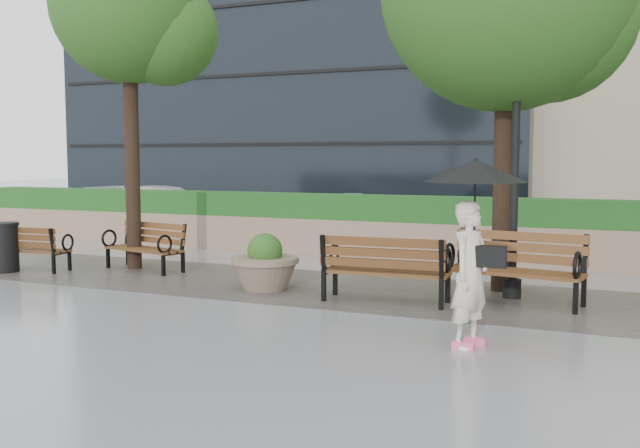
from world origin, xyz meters
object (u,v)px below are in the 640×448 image
at_px(bench_1, 145,257).
at_px(car_right, 361,217).
at_px(pedestrian, 473,234).
at_px(bench_0, 29,257).
at_px(bench_3, 514,283).
at_px(bench_2, 385,283).
at_px(car_left, 167,209).
at_px(planter_left, 265,268).
at_px(trash_bin, 5,249).
at_px(lamppost, 515,180).

relative_size(bench_1, car_right, 0.50).
bearing_deg(pedestrian, car_right, 46.17).
xyz_separation_m(bench_0, bench_3, (9.07, 0.47, 0.06)).
bearing_deg(bench_2, car_left, -41.54).
distance_m(bench_0, bench_1, 2.24).
height_order(bench_2, car_right, car_right).
distance_m(bench_0, planter_left, 5.14).
height_order(bench_3, pedestrian, pedestrian).
height_order(bench_0, car_right, car_right).
bearing_deg(bench_2, trash_bin, -1.83).
distance_m(trash_bin, lamppost, 9.40).
bearing_deg(trash_bin, lamppost, 7.82).
relative_size(planter_left, car_left, 0.24).
bearing_deg(bench_2, bench_0, -4.56).
bearing_deg(car_left, planter_left, -139.09).
relative_size(lamppost, car_left, 0.89).
relative_size(bench_1, planter_left, 1.62).
bearing_deg(bench_3, bench_1, -175.39).
bearing_deg(bench_0, trash_bin, 51.49).
distance_m(bench_3, car_right, 8.67).
relative_size(planter_left, pedestrian, 0.52).
relative_size(bench_3, lamppost, 0.50).
bearing_deg(car_right, bench_1, 151.62).
bearing_deg(bench_3, car_right, 133.30).
height_order(bench_0, bench_3, bench_3).
bearing_deg(bench_3, lamppost, 110.37).
relative_size(bench_3, planter_left, 1.84).
height_order(bench_3, planter_left, bench_3).
bearing_deg(trash_bin, planter_left, 3.85).
relative_size(bench_2, bench_3, 0.93).
distance_m(bench_3, car_left, 12.80).
height_order(bench_0, trash_bin, trash_bin).
distance_m(trash_bin, car_right, 8.98).
relative_size(bench_1, lamppost, 0.44).
relative_size(trash_bin, car_right, 0.25).
relative_size(car_right, pedestrian, 1.70).
bearing_deg(pedestrian, lamppost, 19.26).
height_order(bench_0, bench_2, bench_2).
distance_m(planter_left, car_right, 7.61).
bearing_deg(car_right, pedestrian, -164.97).
bearing_deg(car_right, lamppost, -155.20).
distance_m(trash_bin, car_left, 7.63).
bearing_deg(pedestrian, bench_3, 17.16).
xyz_separation_m(bench_1, trash_bin, (-2.31, -1.23, 0.18)).
xyz_separation_m(bench_0, trash_bin, (-0.24, -0.35, 0.19)).
bearing_deg(bench_2, lamppost, -149.71).
xyz_separation_m(bench_2, trash_bin, (-7.52, -0.15, 0.15)).
height_order(bench_1, car_right, car_right).
distance_m(bench_1, planter_left, 3.19).
height_order(planter_left, pedestrian, pedestrian).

